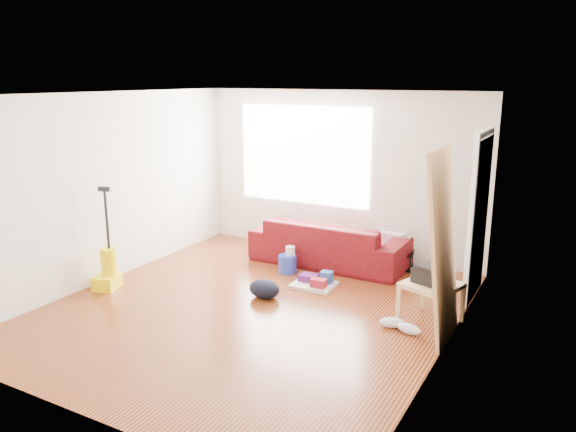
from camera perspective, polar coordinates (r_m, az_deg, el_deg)
The scene contains 13 objects.
room at distance 6.48m, azimuth -2.63°, elevation 1.21°, with size 4.51×5.01×2.51m.
sofa at distance 8.34m, azimuth 4.15°, elevation -4.84°, with size 2.27×0.89×0.66m, color #4D0604.
tv_stand at distance 8.25m, azimuth 10.32°, elevation -4.28°, with size 0.73×0.51×0.25m.
tv at distance 8.17m, azimuth 10.40°, elevation -2.47°, with size 0.54×0.07×0.31m, color black.
side_table at distance 6.50m, azimuth 14.37°, elevation -7.22°, with size 0.69×0.69×0.46m.
printer at distance 6.44m, azimuth 14.46°, elevation -5.82°, with size 0.46×0.41×0.20m.
bucket at distance 7.95m, azimuth -0.05°, elevation -5.75°, with size 0.25×0.25×0.25m, color #293DBC.
toilet_paper at distance 7.91m, azimuth 0.22°, elevation -4.43°, with size 0.13×0.13×0.12m, color white.
cleaning_tray at distance 7.43m, azimuth 2.81°, elevation -6.72°, with size 0.57×0.46×0.20m.
backpack at distance 7.10m, azimuth -2.41°, elevation -8.27°, with size 0.41×0.33×0.23m, color black.
sneakers at distance 6.32m, azimuth 11.36°, elevation -10.87°, with size 0.51×0.26×0.11m.
vacuum at distance 7.68m, azimuth -17.86°, elevation -5.24°, with size 0.36×0.39×1.34m.
door_panel at distance 6.29m, azimuth 14.91°, elevation -11.80°, with size 0.04×0.80×2.00m, color tan.
Camera 1 is at (3.38, -5.24, 2.68)m, focal length 35.00 mm.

